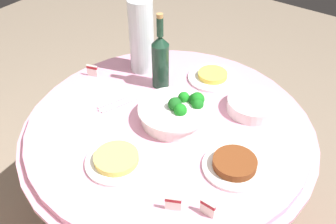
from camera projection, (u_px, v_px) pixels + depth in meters
buffet_table at (168, 183)px, 1.74m from camera, size 1.16×1.16×0.74m
broccoli_bowl at (176, 112)px, 1.50m from camera, size 0.28×0.28×0.11m
plate_stack at (253, 105)px, 1.56m from camera, size 0.21×0.21×0.05m
wine_bottle at (160, 60)px, 1.63m from camera, size 0.07×0.07×0.34m
decorative_fruit_vase at (142, 40)px, 1.71m from camera, size 0.11×0.11×0.34m
serving_tongs at (115, 104)px, 1.60m from camera, size 0.09×0.17×0.01m
food_plate_noodles at (117, 160)px, 1.33m from camera, size 0.22×0.22×0.04m
food_plate_stir_fry at (234, 165)px, 1.31m from camera, size 0.22×0.22×0.04m
food_plate_fried_egg at (213, 77)px, 1.73m from camera, size 0.22×0.22×0.03m
label_placard_front at (92, 70)px, 1.74m from camera, size 0.05×0.02×0.05m
label_placard_mid at (208, 208)px, 1.16m from camera, size 0.05×0.01×0.05m
label_placard_rear at (173, 203)px, 1.17m from camera, size 0.05×0.03×0.05m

